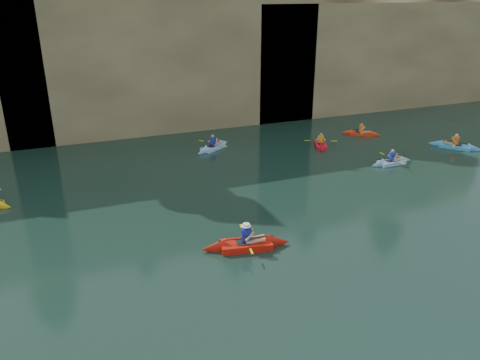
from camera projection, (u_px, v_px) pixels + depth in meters
name	position (u px, v px, depth m)	size (l,w,h in m)	color
ground	(271.00, 288.00, 17.55)	(160.00, 160.00, 0.00)	black
cliff	(128.00, 44.00, 41.15)	(70.00, 16.00, 12.00)	tan
cliff_slab_center	(170.00, 57.00, 35.57)	(24.00, 2.40, 11.40)	#94845A
cliff_slab_east	(385.00, 55.00, 42.69)	(26.00, 2.40, 9.84)	#94845A
sea_cave_center	(96.00, 119.00, 34.50)	(3.50, 1.00, 3.20)	black
sea_cave_east	(268.00, 96.00, 39.03)	(5.00, 1.00, 4.50)	black
main_kayaker	(246.00, 244.00, 20.23)	(4.01, 2.60, 1.46)	red
kayaker_ltblue_near	(391.00, 162.00, 30.10)	(3.13, 2.43, 1.23)	#80AED6
kayaker_red_far	(321.00, 144.00, 33.60)	(2.16, 3.23, 1.18)	red
kayaker_ltblue_mid	(213.00, 147.00, 32.96)	(3.30, 2.56, 1.31)	#88B6E4
kayaker_blue_east	(455.00, 146.00, 33.17)	(2.92, 3.30, 1.30)	#409BD9
kayaker_extra_east	(361.00, 133.00, 36.22)	(2.86, 2.31, 1.14)	red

